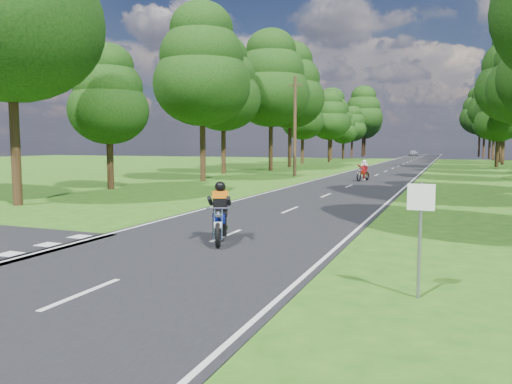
% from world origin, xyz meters
% --- Properties ---
extents(ground, '(160.00, 160.00, 0.00)m').
position_xyz_m(ground, '(0.00, 0.00, 0.00)').
color(ground, '#255613').
rests_on(ground, ground).
extents(main_road, '(7.00, 140.00, 0.02)m').
position_xyz_m(main_road, '(0.00, 50.00, 0.01)').
color(main_road, black).
rests_on(main_road, ground).
extents(road_markings, '(7.40, 140.00, 0.01)m').
position_xyz_m(road_markings, '(-0.14, 48.13, 0.02)').
color(road_markings, silver).
rests_on(road_markings, main_road).
extents(treeline, '(40.00, 115.35, 14.78)m').
position_xyz_m(treeline, '(1.43, 60.06, 8.25)').
color(treeline, black).
rests_on(treeline, ground).
extents(telegraph_pole, '(1.20, 0.26, 8.00)m').
position_xyz_m(telegraph_pole, '(-6.00, 28.00, 4.07)').
color(telegraph_pole, '#382616').
rests_on(telegraph_pole, ground).
extents(road_sign, '(0.45, 0.07, 2.00)m').
position_xyz_m(road_sign, '(5.50, -2.01, 1.34)').
color(road_sign, slate).
rests_on(road_sign, ground).
extents(rider_near_blue, '(1.34, 2.05, 1.62)m').
position_xyz_m(rider_near_blue, '(0.22, 1.13, 0.83)').
color(rider_near_blue, navy).
rests_on(rider_near_blue, main_road).
extents(rider_far_red, '(1.00, 1.88, 1.49)m').
position_xyz_m(rider_far_red, '(0.06, 24.77, 0.77)').
color(rider_far_red, '#A71F0C').
rests_on(rider_far_red, main_road).
extents(distant_car, '(2.17, 3.91, 1.26)m').
position_xyz_m(distant_car, '(-2.29, 104.21, 0.65)').
color(distant_car, silver).
rests_on(distant_car, main_road).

